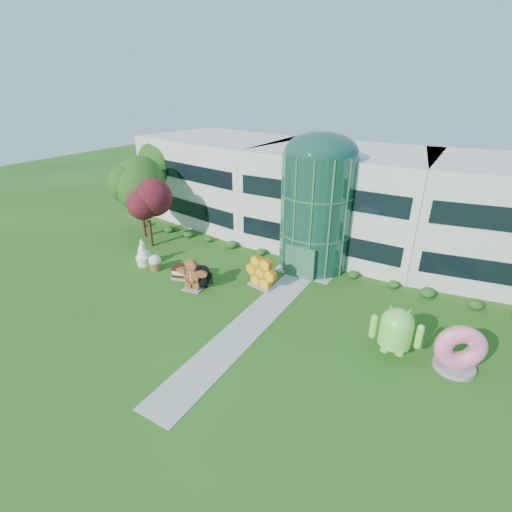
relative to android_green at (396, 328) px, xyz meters
The scene contains 14 objects.
ground 9.61m from the android_green, 160.38° to the right, with size 140.00×140.00×0.00m, color #215114.
building 17.53m from the android_green, 120.95° to the left, with size 46.00×15.00×9.30m, color beige, non-canonical shape.
atrium 12.92m from the android_green, 135.21° to the left, with size 6.00×6.00×9.80m, color #194738.
walkway 9.14m from the android_green, behind, with size 2.40×20.00×0.04m, color #9E9E93.
tree_red 24.81m from the android_green, 169.94° to the left, with size 4.00×4.00×6.00m, color #3F0C14, non-canonical shape.
trees_backdrop 13.48m from the android_green, 132.14° to the left, with size 52.00×8.00×8.40m, color #1E4010, non-canonical shape.
android_green is the anchor object (origin of this frame).
android_black 14.85m from the android_green, behind, with size 1.94×1.30×2.20m, color black, non-canonical shape.
donut 3.38m from the android_green, ahead, with size 2.83×1.36×2.94m, color #E6577E, non-canonical shape.
gingerbread 15.25m from the android_green, behind, with size 2.94×1.13×2.71m, color brown, non-canonical shape.
ice_cream_sandwich 16.95m from the android_green, behind, with size 2.47×1.23×1.10m, color black, non-canonical shape.
honeycomb 11.21m from the android_green, 165.38° to the left, with size 3.05×1.09×2.40m, color yellow, non-canonical shape.
froyo 21.85m from the android_green, behind, with size 1.47×1.47×2.52m, color white, non-canonical shape.
cupcake 20.29m from the android_green, behind, with size 1.17×1.17×1.40m, color white, non-canonical shape.
Camera 1 is at (11.00, -16.42, 14.81)m, focal length 26.00 mm.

